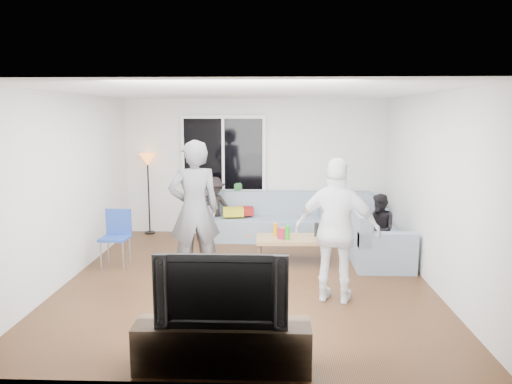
{
  "coord_description": "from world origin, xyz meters",
  "views": [
    {
      "loc": [
        0.36,
        -6.67,
        2.31
      ],
      "look_at": [
        0.1,
        0.6,
        1.15
      ],
      "focal_mm": 34.36,
      "sensor_mm": 36.0,
      "label": 1
    }
  ],
  "objects_px": {
    "side_chair": "(115,239)",
    "floor_lamp": "(149,194)",
    "coffee_table": "(291,250)",
    "sofa_back_section": "(267,216)",
    "tv_console": "(223,346)",
    "player_left": "(194,210)",
    "spectator_back": "(214,208)",
    "player_right": "(337,231)",
    "television": "(222,287)",
    "sofa_right_section": "(375,231)",
    "spectator_right": "(379,229)"
  },
  "relations": [
    {
      "from": "coffee_table",
      "to": "spectator_back",
      "type": "relative_size",
      "value": 0.95
    },
    {
      "from": "coffee_table",
      "to": "side_chair",
      "type": "bearing_deg",
      "value": -173.59
    },
    {
      "from": "sofa_back_section",
      "to": "television",
      "type": "height_order",
      "value": "television"
    },
    {
      "from": "player_left",
      "to": "player_right",
      "type": "height_order",
      "value": "player_left"
    },
    {
      "from": "sofa_back_section",
      "to": "sofa_right_section",
      "type": "distance_m",
      "value": 2.09
    },
    {
      "from": "sofa_right_section",
      "to": "spectator_back",
      "type": "distance_m",
      "value": 3.0
    },
    {
      "from": "television",
      "to": "floor_lamp",
      "type": "bearing_deg",
      "value": 111.02
    },
    {
      "from": "floor_lamp",
      "to": "television",
      "type": "xyz_separation_m",
      "value": [
        1.95,
        -5.09,
        -0.0
      ]
    },
    {
      "from": "sofa_back_section",
      "to": "tv_console",
      "type": "height_order",
      "value": "sofa_back_section"
    },
    {
      "from": "player_left",
      "to": "coffee_table",
      "type": "bearing_deg",
      "value": -167.94
    },
    {
      "from": "player_left",
      "to": "spectator_back",
      "type": "xyz_separation_m",
      "value": [
        -0.01,
        2.29,
        -0.4
      ]
    },
    {
      "from": "sofa_back_section",
      "to": "player_right",
      "type": "distance_m",
      "value": 3.23
    },
    {
      "from": "sofa_right_section",
      "to": "floor_lamp",
      "type": "height_order",
      "value": "floor_lamp"
    },
    {
      "from": "floor_lamp",
      "to": "spectator_right",
      "type": "relative_size",
      "value": 1.43
    },
    {
      "from": "player_right",
      "to": "spectator_back",
      "type": "xyz_separation_m",
      "value": [
        -1.9,
        3.09,
        -0.32
      ]
    },
    {
      "from": "spectator_right",
      "to": "spectator_back",
      "type": "relative_size",
      "value": 0.94
    },
    {
      "from": "coffee_table",
      "to": "television",
      "type": "distance_m",
      "value": 3.44
    },
    {
      "from": "sofa_back_section",
      "to": "coffee_table",
      "type": "bearing_deg",
      "value": -74.45
    },
    {
      "from": "coffee_table",
      "to": "spectator_back",
      "type": "xyz_separation_m",
      "value": [
        -1.4,
        1.5,
        0.38
      ]
    },
    {
      "from": "sofa_right_section",
      "to": "television",
      "type": "xyz_separation_m",
      "value": [
        -2.12,
        -3.67,
        0.35
      ]
    },
    {
      "from": "sofa_back_section",
      "to": "side_chair",
      "type": "relative_size",
      "value": 2.67
    },
    {
      "from": "coffee_table",
      "to": "player_right",
      "type": "relative_size",
      "value": 0.61
    },
    {
      "from": "side_chair",
      "to": "floor_lamp",
      "type": "bearing_deg",
      "value": 93.21
    },
    {
      "from": "sofa_right_section",
      "to": "player_right",
      "type": "xyz_separation_m",
      "value": [
        -0.87,
        -1.96,
        0.47
      ]
    },
    {
      "from": "sofa_back_section",
      "to": "spectator_back",
      "type": "bearing_deg",
      "value": 178.27
    },
    {
      "from": "floor_lamp",
      "to": "player_right",
      "type": "xyz_separation_m",
      "value": [
        3.2,
        -3.38,
        0.12
      ]
    },
    {
      "from": "sofa_right_section",
      "to": "coffee_table",
      "type": "bearing_deg",
      "value": 104.96
    },
    {
      "from": "floor_lamp",
      "to": "tv_console",
      "type": "bearing_deg",
      "value": -68.98
    },
    {
      "from": "side_chair",
      "to": "television",
      "type": "xyz_separation_m",
      "value": [
        1.95,
        -3.0,
        0.35
      ]
    },
    {
      "from": "player_right",
      "to": "tv_console",
      "type": "relative_size",
      "value": 1.12
    },
    {
      "from": "sofa_back_section",
      "to": "floor_lamp",
      "type": "height_order",
      "value": "floor_lamp"
    },
    {
      "from": "television",
      "to": "player_right",
      "type": "bearing_deg",
      "value": 54.0
    },
    {
      "from": "sofa_back_section",
      "to": "spectator_back",
      "type": "height_order",
      "value": "spectator_back"
    },
    {
      "from": "spectator_right",
      "to": "floor_lamp",
      "type": "bearing_deg",
      "value": -132.7
    },
    {
      "from": "coffee_table",
      "to": "sofa_right_section",
      "type": "bearing_deg",
      "value": 14.96
    },
    {
      "from": "sofa_back_section",
      "to": "tv_console",
      "type": "distance_m",
      "value": 4.79
    },
    {
      "from": "player_left",
      "to": "spectator_right",
      "type": "distance_m",
      "value": 2.91
    },
    {
      "from": "sofa_back_section",
      "to": "player_right",
      "type": "xyz_separation_m",
      "value": [
        0.9,
        -3.06,
        0.47
      ]
    },
    {
      "from": "side_chair",
      "to": "spectator_back",
      "type": "xyz_separation_m",
      "value": [
        1.3,
        1.8,
        0.15
      ]
    },
    {
      "from": "spectator_back",
      "to": "tv_console",
      "type": "distance_m",
      "value": 4.86
    },
    {
      "from": "floor_lamp",
      "to": "spectator_back",
      "type": "bearing_deg",
      "value": -12.44
    },
    {
      "from": "player_right",
      "to": "spectator_right",
      "type": "bearing_deg",
      "value": -102.32
    },
    {
      "from": "side_chair",
      "to": "television",
      "type": "relative_size",
      "value": 0.73
    },
    {
      "from": "sofa_right_section",
      "to": "spectator_back",
      "type": "relative_size",
      "value": 1.73
    },
    {
      "from": "sofa_back_section",
      "to": "player_right",
      "type": "relative_size",
      "value": 1.28
    },
    {
      "from": "player_left",
      "to": "spectator_back",
      "type": "height_order",
      "value": "player_left"
    },
    {
      "from": "side_chair",
      "to": "spectator_right",
      "type": "distance_m",
      "value": 4.08
    },
    {
      "from": "side_chair",
      "to": "player_left",
      "type": "relative_size",
      "value": 0.44
    },
    {
      "from": "spectator_back",
      "to": "television",
      "type": "relative_size",
      "value": 0.98
    },
    {
      "from": "sofa_back_section",
      "to": "player_right",
      "type": "height_order",
      "value": "player_right"
    }
  ]
}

